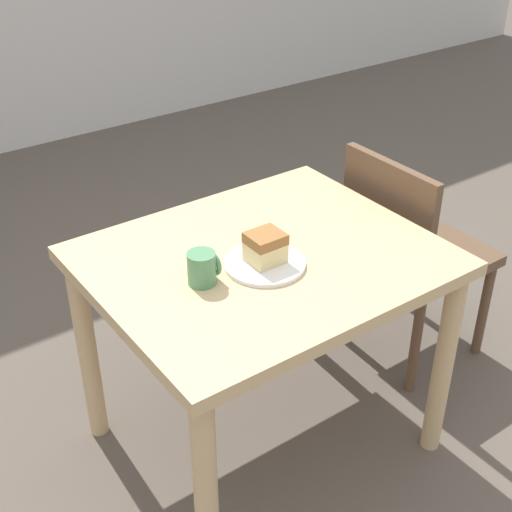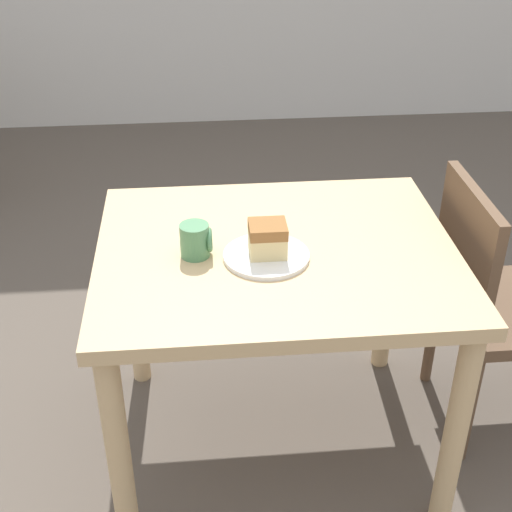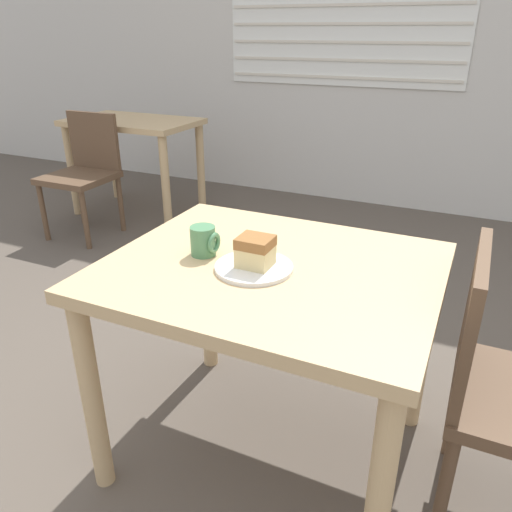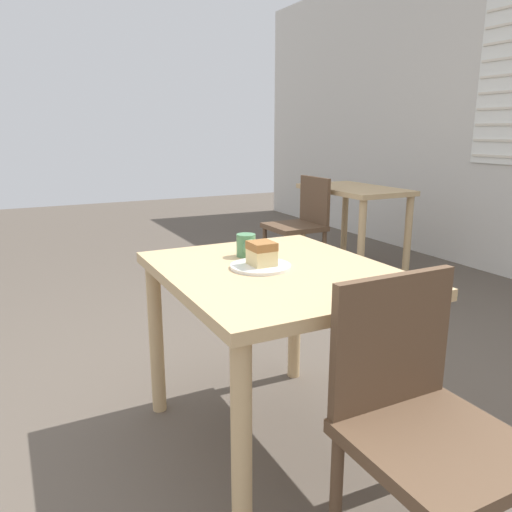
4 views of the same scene
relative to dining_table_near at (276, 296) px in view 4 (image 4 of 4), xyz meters
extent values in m
plane|color=brown|center=(-0.11, -0.18, -0.60)|extent=(14.00, 14.00, 0.00)
cube|color=tan|center=(0.00, 0.00, 0.09)|extent=(0.95, 0.79, 0.04)
cylinder|color=tan|center=(-0.42, -0.34, -0.27)|extent=(0.06, 0.06, 0.67)
cylinder|color=tan|center=(0.42, -0.34, -0.27)|extent=(0.06, 0.06, 0.67)
cylinder|color=tan|center=(-0.42, 0.34, -0.27)|extent=(0.06, 0.06, 0.67)
cylinder|color=tan|center=(0.42, 0.34, -0.27)|extent=(0.06, 0.06, 0.67)
cube|color=tan|center=(-1.91, 1.83, 0.10)|extent=(0.95, 0.58, 0.04)
cylinder|color=tan|center=(-2.34, 1.59, -0.26)|extent=(0.06, 0.06, 0.68)
cylinder|color=tan|center=(-1.48, 1.59, -0.26)|extent=(0.06, 0.06, 0.68)
cylinder|color=tan|center=(-2.34, 2.07, -0.26)|extent=(0.06, 0.06, 0.68)
cylinder|color=tan|center=(-1.48, 2.07, -0.26)|extent=(0.06, 0.06, 0.68)
cube|color=brown|center=(0.75, 0.06, -0.19)|extent=(0.42, 0.42, 0.04)
cylinder|color=brown|center=(0.56, -0.12, -0.40)|extent=(0.04, 0.04, 0.40)
cylinder|color=brown|center=(0.56, 0.24, -0.40)|extent=(0.04, 0.04, 0.40)
cube|color=brown|center=(0.55, 0.06, 0.03)|extent=(0.03, 0.40, 0.38)
cube|color=brown|center=(-1.96, 1.27, -0.19)|extent=(0.43, 0.43, 0.04)
cylinder|color=brown|center=(-2.14, 1.09, -0.40)|extent=(0.04, 0.04, 0.40)
cylinder|color=brown|center=(-1.78, 1.09, -0.40)|extent=(0.04, 0.04, 0.40)
cylinder|color=brown|center=(-2.14, 1.45, -0.40)|extent=(0.04, 0.04, 0.40)
cylinder|color=brown|center=(-1.78, 1.45, -0.40)|extent=(0.04, 0.04, 0.40)
cube|color=brown|center=(-1.96, 1.47, 0.03)|extent=(0.40, 0.03, 0.38)
cylinder|color=white|center=(-0.03, -0.05, 0.11)|extent=(0.22, 0.22, 0.01)
cube|color=#E5CC89|center=(-0.03, -0.05, 0.15)|extent=(0.09, 0.08, 0.06)
cube|color=#936033|center=(-0.03, -0.05, 0.19)|extent=(0.10, 0.09, 0.03)
cylinder|color=#4C8456|center=(-0.21, -0.02, 0.15)|extent=(0.08, 0.08, 0.09)
torus|color=#4C8456|center=(-0.18, -0.02, 0.15)|extent=(0.01, 0.06, 0.06)
camera|label=1|loc=(-1.01, -1.36, 1.14)|focal=50.00mm
camera|label=2|loc=(-0.20, -1.60, 1.07)|focal=50.00mm
camera|label=3|loc=(0.51, -1.20, 0.73)|focal=35.00mm
camera|label=4|loc=(1.52, -0.86, 0.60)|focal=35.00mm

